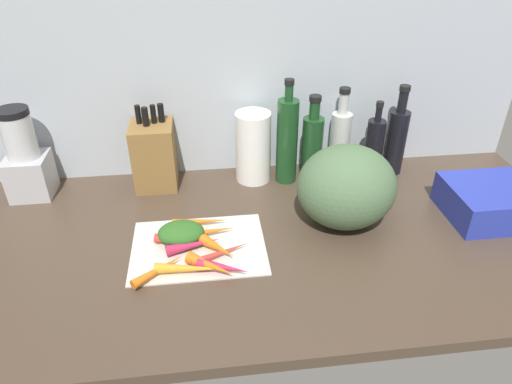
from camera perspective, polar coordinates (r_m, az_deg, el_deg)
The scene contains 24 objects.
ground_plane at distance 123.45cm, azimuth 2.05°, elevation -5.73°, with size 170.00×80.00×3.00cm, color #47382B.
wall_back at distance 142.68cm, azimuth -0.14°, elevation 14.06°, with size 170.00×3.00×60.00cm, color #ADB7C1.
cutting_board at distance 118.42cm, azimuth -7.10°, elevation -6.73°, with size 33.64×25.00×0.80cm, color beige.
carrot_0 at distance 110.92cm, azimuth -11.96°, elevation -9.38°, with size 2.32×2.32×14.18cm, color orange.
carrot_1 at distance 114.70cm, azimuth -4.77°, elevation -6.86°, with size 2.91×2.91×10.50cm, color orange.
carrot_2 at distance 109.51cm, azimuth -5.66°, elevation -9.06°, with size 3.14×3.14×12.47cm, color orange.
carrot_3 at distance 119.02cm, azimuth -10.07°, elevation -5.81°, with size 2.41×2.41×10.01cm, color red.
carrot_4 at distance 109.14cm, azimuth -4.10°, elevation -9.27°, with size 2.75×2.75×12.45cm, color #B2264C.
carrot_5 at distance 116.29cm, azimuth -7.71°, elevation -6.49°, with size 2.78×2.78×13.75cm, color #B2264C.
carrot_6 at distance 109.67cm, azimuth -7.98°, elevation -9.36°, with size 2.61×2.61×17.13cm, color orange.
carrot_7 at distance 120.24cm, azimuth -6.44°, elevation -4.96°, with size 2.63×2.63×16.33cm, color orange.
carrot_8 at distance 124.41cm, azimuth -6.87°, elevation -3.65°, with size 2.31×2.31×14.72cm, color orange.
carrot_9 at distance 113.67cm, azimuth -4.47°, elevation -7.55°, with size 2.04×2.04×15.53cm, color red.
carrot_greens_pile at distance 118.90cm, azimuth -9.26°, elevation -4.99°, with size 11.77×9.06×4.98cm, color #2D6023.
winter_squash at distance 123.01cm, azimuth 11.10°, elevation 0.64°, with size 26.05×23.79×22.38cm, color #4C6B47.
knife_block at distance 141.97cm, azimuth -12.47°, elevation 4.52°, with size 12.37×13.06×25.45cm.
blender_appliance at distance 148.54cm, azimuth -26.60°, elevation 3.61°, with size 11.64×11.64×27.13cm.
paper_towel_roll at distance 141.41cm, azimuth -0.36°, elevation 5.57°, with size 10.79×10.79×22.05cm, color white.
bottle_0 at distance 139.78cm, azimuth 3.87°, elevation 6.42°, with size 6.39×6.39×32.56cm.
bottle_1 at distance 143.20cm, azimuth 6.95°, elevation 5.73°, with size 6.46×6.46×27.10cm.
bottle_2 at distance 149.42cm, azimuth 10.34°, elevation 6.50°, with size 6.36×6.36×27.60cm.
bottle_3 at distance 149.07cm, azimuth 14.35°, elevation 5.45°, with size 5.52×5.52×24.57cm.
bottle_4 at distance 151.99cm, azimuth 16.94°, elevation 6.27°, with size 6.29×6.29×28.82cm.
dish_rack at distance 144.14cm, azimuth 27.99°, elevation -0.95°, with size 29.61×20.80×9.04cm, color #2838AD.
Camera 1 is at (-16.36, -96.20, 74.12)cm, focal length 32.34 mm.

